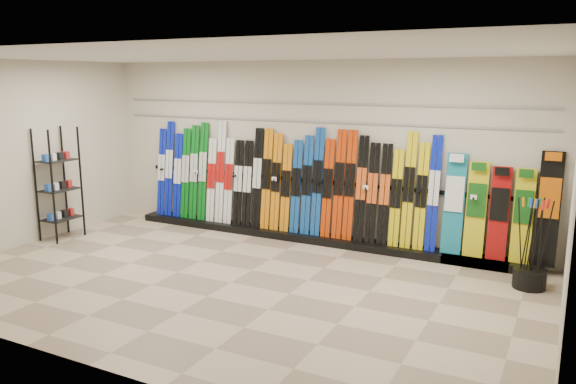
% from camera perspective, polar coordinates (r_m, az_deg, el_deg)
% --- Properties ---
extents(floor, '(8.00, 8.00, 0.00)m').
position_cam_1_polar(floor, '(7.71, -5.84, -9.13)').
color(floor, gray).
rests_on(floor, ground).
extents(back_wall, '(8.00, 0.00, 8.00)m').
position_cam_1_polar(back_wall, '(9.48, 2.19, 4.18)').
color(back_wall, beige).
rests_on(back_wall, floor).
extents(left_wall, '(0.00, 5.00, 5.00)m').
position_cam_1_polar(left_wall, '(10.05, -25.60, 3.48)').
color(left_wall, beige).
rests_on(left_wall, floor).
extents(right_wall, '(0.00, 5.00, 5.00)m').
position_cam_1_polar(right_wall, '(6.16, 26.94, -1.08)').
color(right_wall, beige).
rests_on(right_wall, floor).
extents(ceiling, '(8.00, 8.00, 0.00)m').
position_cam_1_polar(ceiling, '(7.22, -6.34, 13.75)').
color(ceiling, silver).
rests_on(ceiling, back_wall).
extents(ski_rack_base, '(8.00, 0.40, 0.12)m').
position_cam_1_polar(ski_rack_base, '(9.49, 2.80, -4.71)').
color(ski_rack_base, black).
rests_on(ski_rack_base, floor).
extents(skis, '(5.36, 0.24, 1.84)m').
position_cam_1_polar(skis, '(9.62, -0.67, 0.99)').
color(skis, '#0A1BAE').
rests_on(skis, ski_rack_base).
extents(snowboards, '(1.58, 0.25, 1.60)m').
position_cam_1_polar(snowboards, '(8.64, 20.71, -1.72)').
color(snowboards, '#14728C').
rests_on(snowboards, ski_rack_base).
extents(accessory_rack, '(0.40, 0.60, 1.90)m').
position_cam_1_polar(accessory_rack, '(10.26, -22.26, 0.77)').
color(accessory_rack, black).
rests_on(accessory_rack, floor).
extents(pole_bin, '(0.42, 0.42, 0.25)m').
position_cam_1_polar(pole_bin, '(8.09, 23.31, -8.09)').
color(pole_bin, black).
rests_on(pole_bin, floor).
extents(ski_poles, '(0.44, 0.31, 1.18)m').
position_cam_1_polar(ski_poles, '(7.95, 23.57, -4.78)').
color(ski_poles, black).
rests_on(ski_poles, pole_bin).
extents(slatwall_rail_0, '(7.60, 0.02, 0.03)m').
position_cam_1_polar(slatwall_rail_0, '(9.42, 2.17, 7.18)').
color(slatwall_rail_0, gray).
rests_on(slatwall_rail_0, back_wall).
extents(slatwall_rail_1, '(7.60, 0.02, 0.03)m').
position_cam_1_polar(slatwall_rail_1, '(9.40, 2.18, 9.01)').
color(slatwall_rail_1, gray).
rests_on(slatwall_rail_1, back_wall).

